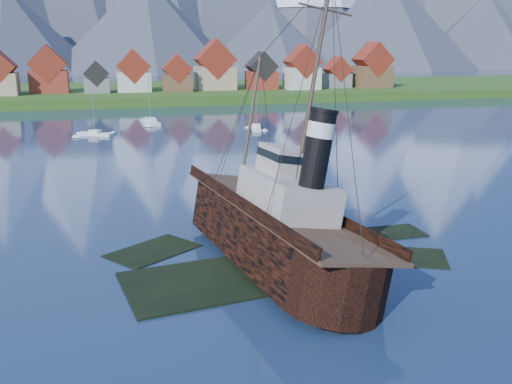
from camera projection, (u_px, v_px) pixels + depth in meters
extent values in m
plane|color=#1A2C49|center=(264.00, 265.00, 49.41)|extent=(1400.00, 1400.00, 0.00)
cube|color=black|center=(236.00, 281.00, 46.87)|extent=(19.08, 11.42, 1.00)
cube|color=black|center=(313.00, 248.00, 54.75)|extent=(15.15, 9.76, 1.00)
cube|color=black|center=(259.00, 234.00, 58.39)|extent=(11.45, 9.06, 1.00)
cube|color=black|center=(394.00, 261.00, 51.59)|extent=(10.27, 8.34, 1.00)
cube|color=black|center=(153.00, 255.00, 52.86)|extent=(9.42, 8.68, 1.00)
cube|color=black|center=(392.00, 236.00, 57.93)|extent=(6.00, 4.00, 1.00)
cube|color=#1F4814|center=(138.00, 96.00, 208.30)|extent=(600.00, 80.00, 3.20)
cube|color=#3F3D38|center=(146.00, 107.00, 172.78)|extent=(600.00, 2.50, 2.00)
cube|color=tan|center=(0.00, 84.00, 177.22)|extent=(10.50, 9.00, 6.80)
cube|color=maroon|center=(49.00, 82.00, 186.28)|extent=(12.00, 8.50, 7.20)
cube|color=maroon|center=(48.00, 64.00, 184.83)|extent=(12.22, 8.67, 12.22)
cube|color=slate|center=(97.00, 86.00, 185.67)|extent=(8.00, 7.00, 4.80)
cube|color=black|center=(96.00, 74.00, 184.70)|extent=(8.15, 7.14, 8.15)
cube|color=beige|center=(134.00, 82.00, 191.28)|extent=(11.00, 9.50, 6.40)
cube|color=maroon|center=(133.00, 66.00, 189.97)|extent=(11.20, 9.69, 11.20)
cube|color=brown|center=(177.00, 83.00, 191.12)|extent=(9.50, 8.00, 5.80)
cube|color=maroon|center=(176.00, 69.00, 189.96)|extent=(9.67, 8.16, 9.67)
cube|color=tan|center=(215.00, 78.00, 199.03)|extent=(13.50, 10.00, 8.00)
cube|color=maroon|center=(215.00, 59.00, 197.40)|extent=(13.75, 10.20, 13.75)
cube|color=maroon|center=(261.00, 80.00, 200.46)|extent=(10.00, 8.50, 6.20)
cube|color=black|center=(261.00, 66.00, 199.22)|extent=(10.18, 8.67, 10.18)
cube|color=beige|center=(302.00, 78.00, 201.00)|extent=(11.50, 9.00, 7.50)
cube|color=maroon|center=(302.00, 61.00, 199.53)|extent=(11.71, 9.18, 11.71)
cube|color=slate|center=(337.00, 81.00, 208.81)|extent=(9.00, 7.50, 5.00)
cube|color=maroon|center=(337.00, 69.00, 207.77)|extent=(9.16, 7.65, 9.16)
cube|color=brown|center=(372.00, 76.00, 209.85)|extent=(12.50, 10.00, 7.80)
cube|color=maroon|center=(373.00, 59.00, 208.29)|extent=(12.73, 10.20, 12.73)
cone|color=#2D333D|center=(7.00, 31.00, 374.61)|extent=(120.00, 120.00, 58.00)
cone|color=#2D333D|center=(146.00, 25.00, 391.48)|extent=(136.00, 136.00, 66.00)
cone|color=#2D333D|center=(270.00, 38.00, 419.79)|extent=(110.00, 110.00, 50.00)
cone|color=#2D333D|center=(384.00, 21.00, 436.38)|extent=(150.00, 150.00, 75.00)
cone|color=#2D333D|center=(484.00, 32.00, 461.76)|extent=(124.00, 124.00, 60.00)
cube|color=black|center=(268.00, 235.00, 49.77)|extent=(7.46, 21.50, 4.48)
cone|color=black|center=(233.00, 196.00, 62.81)|extent=(7.46, 7.46, 7.46)
cylinder|color=black|center=(311.00, 284.00, 39.72)|extent=(7.46, 7.46, 4.48)
cube|color=#4C3826|center=(268.00, 210.00, 49.18)|extent=(7.32, 28.37, 0.27)
cube|color=black|center=(228.00, 207.00, 48.16)|extent=(0.21, 27.47, 0.96)
cube|color=black|center=(308.00, 201.00, 49.95)|extent=(0.21, 27.47, 0.96)
cube|color=#ADA89E|center=(274.00, 196.00, 47.28)|extent=(5.55, 9.06, 3.20)
cube|color=#ADA89E|center=(271.00, 161.00, 47.58)|extent=(3.84, 4.27, 2.35)
cylinder|color=black|center=(288.00, 149.00, 42.83)|extent=(2.03, 2.03, 5.97)
cylinder|color=silver|center=(288.00, 130.00, 42.46)|extent=(2.13, 2.13, 1.17)
cylinder|color=#473828|center=(244.00, 122.00, 55.51)|extent=(0.30, 0.30, 12.80)
cylinder|color=#473828|center=(279.00, 63.00, 43.54)|extent=(0.34, 0.34, 13.86)
cube|color=white|center=(95.00, 135.00, 119.04)|extent=(7.66, 5.81, 1.04)
cube|color=white|center=(95.00, 131.00, 118.83)|extent=(2.77, 2.62, 0.61)
cylinder|color=gray|center=(93.00, 111.00, 117.77)|extent=(0.12, 0.12, 9.03)
cube|color=white|center=(256.00, 129.00, 127.35)|extent=(3.72, 8.03, 1.10)
cube|color=white|center=(256.00, 125.00, 127.13)|extent=(2.18, 2.52, 0.64)
cylinder|color=gray|center=(256.00, 105.00, 126.01)|extent=(0.13, 0.13, 9.54)
cube|color=white|center=(150.00, 123.00, 136.35)|extent=(4.06, 10.84, 1.27)
cube|color=white|center=(150.00, 119.00, 136.09)|extent=(2.71, 3.25, 0.74)
cylinder|color=gray|center=(149.00, 98.00, 134.80)|extent=(0.15, 0.15, 11.00)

